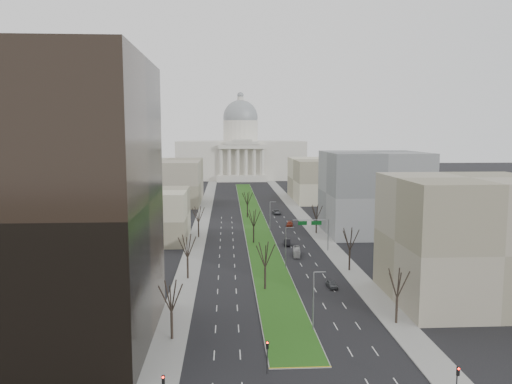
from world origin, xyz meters
name	(u,v)px	position (x,y,z in m)	size (l,w,h in m)	color
ground	(253,218)	(0.00, 120.00, 0.00)	(600.00, 600.00, 0.00)	black
median	(253,218)	(0.00, 118.99, 0.10)	(8.00, 222.03, 0.20)	#999993
sidewalk_left	(199,232)	(-17.50, 95.00, 0.07)	(5.00, 330.00, 0.15)	gray
sidewalk_right	(315,231)	(17.50, 95.00, 0.07)	(5.00, 330.00, 0.15)	gray
capitol	(241,153)	(0.00, 269.59, 16.31)	(80.00, 46.00, 55.00)	beige
building_glass_tower	(24,204)	(-37.00, 18.00, 20.00)	(34.00, 30.00, 40.00)	black
building_beige_left	(140,216)	(-33.00, 85.00, 7.00)	(26.00, 22.00, 14.00)	gray
building_tan_right	(467,240)	(33.00, 32.00, 11.00)	(26.00, 24.00, 22.00)	gray
building_grey_right	(373,193)	(34.00, 92.00, 12.00)	(28.00, 26.00, 24.00)	slate
building_far_left	(165,181)	(-35.00, 160.00, 9.00)	(30.00, 40.00, 18.00)	gray
building_far_right	(327,179)	(35.00, 165.00, 9.00)	(30.00, 40.00, 18.00)	gray
tree_left_near	(171,295)	(-17.20, 18.00, 6.61)	(5.10, 5.10, 9.18)	black
tree_left_mid	(187,245)	(-17.20, 48.00, 7.00)	(5.40, 5.40, 9.72)	black
tree_left_far	(198,214)	(-17.20, 88.00, 6.84)	(5.28, 5.28, 9.50)	black
tree_right_near	(398,282)	(17.20, 22.00, 6.69)	(5.16, 5.16, 9.29)	black
tree_right_mid	(350,238)	(17.20, 52.00, 7.16)	(5.52, 5.52, 9.94)	black
tree_right_far	(316,212)	(17.20, 92.00, 6.53)	(5.04, 5.04, 9.07)	black
tree_median_a	(265,254)	(-2.00, 40.00, 7.00)	(5.40, 5.40, 9.72)	black
tree_median_b	(254,218)	(-2.00, 80.00, 7.00)	(5.40, 5.40, 9.72)	black
tree_median_c	(247,198)	(-2.00, 120.00, 7.00)	(5.40, 5.40, 9.72)	black
streetlamp_median_a	(314,300)	(3.76, 20.00, 4.81)	(1.90, 0.20, 9.16)	gray
streetlamp_median_b	(286,247)	(3.76, 55.00, 4.81)	(1.90, 0.20, 9.16)	gray
streetlamp_median_c	(270,216)	(3.76, 95.00, 4.81)	(1.90, 0.20, 9.16)	gray
traffic_signal_right	(457,380)	(16.00, -1.07, 2.79)	(0.32, 0.41, 4.30)	#2D2D30
traffic_signal_median	(267,352)	(-4.30, 6.93, 2.79)	(0.32, 0.41, 4.30)	#2D2D30
mast_arm_signs	(318,227)	(13.49, 70.03, 6.11)	(9.12, 0.24, 8.09)	gray
car_grey_near	(332,284)	(10.91, 40.51, 0.68)	(1.60, 3.97, 1.35)	#46484D
car_black	(287,242)	(6.68, 76.90, 0.80)	(1.70, 4.86, 1.60)	black
car_red	(290,224)	(10.79, 103.72, 0.72)	(2.02, 4.97, 1.44)	maroon
car_grey_far	(277,212)	(9.00, 127.09, 0.78)	(2.60, 5.64, 1.57)	#4F5157
box_van	(297,252)	(7.67, 65.66, 0.95)	(1.59, 6.79, 1.89)	silver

